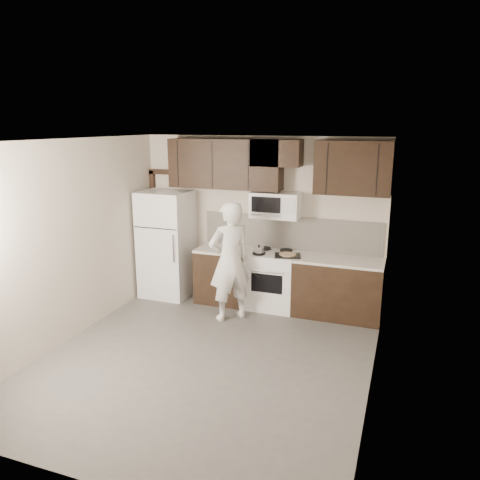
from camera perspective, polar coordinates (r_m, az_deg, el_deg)
The scene contains 14 objects.
floor at distance 6.11m, azimuth -4.15°, elevation -14.25°, with size 4.50×4.50×0.00m, color #504D4B.
back_wall at distance 7.64m, azimuth 2.53°, elevation 2.41°, with size 4.00×4.00×0.00m, color beige.
ceiling at distance 5.38m, azimuth -4.67°, elevation 11.98°, with size 4.50×4.50×0.00m, color white.
counter_run at distance 7.43m, azimuth 6.19°, elevation -5.14°, with size 2.95×0.64×0.91m.
stove at distance 7.50m, azimuth 3.94°, elevation -4.87°, with size 0.76×0.66×0.94m.
backsplash at distance 7.53m, azimuth 6.12°, elevation 0.86°, with size 2.90×0.02×0.54m, color beige.
upper_cabinets at distance 7.28m, azimuth 3.78°, elevation 9.24°, with size 3.48×0.35×0.78m.
microwave at distance 7.32m, azimuth 4.35°, elevation 4.26°, with size 0.76×0.42×0.40m.
refrigerator at distance 8.02m, azimuth -8.92°, elevation -0.49°, with size 0.80×0.76×1.80m.
door_trim at distance 8.39m, azimuth -10.18°, elevation 2.55°, with size 0.50×0.08×2.12m.
saucepan at distance 7.27m, azimuth 2.33°, elevation -1.26°, with size 0.27×0.16×0.15m.
baking_tray at distance 7.19m, azimuth 5.82°, elevation -1.90°, with size 0.39×0.29×0.02m, color black.
pizza at distance 7.19m, azimuth 5.83°, elevation -1.75°, with size 0.26×0.26×0.02m, color tan.
person at distance 6.93m, azimuth -1.27°, elevation -2.61°, with size 0.66×0.43×1.81m, color silver.
Camera 1 is at (2.23, -4.89, 2.89)m, focal length 35.00 mm.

